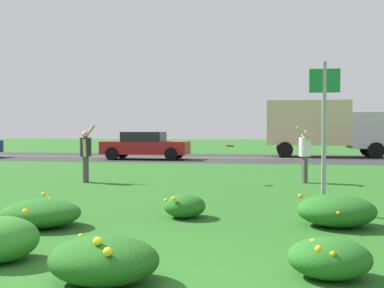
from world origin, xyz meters
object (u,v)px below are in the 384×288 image
at_px(car_red_center_left, 145,145).
at_px(box_truck_silver, 323,125).
at_px(frisbee_red, 230,146).
at_px(sign_post_near_path, 324,123).
at_px(person_thrower_dark_shirt, 86,152).
at_px(person_catcher_white_shirt, 305,152).

distance_m(car_red_center_left, box_truck_silver, 10.29).
bearing_deg(frisbee_red, box_truck_silver, 73.68).
bearing_deg(car_red_center_left, sign_post_near_path, -63.86).
height_order(sign_post_near_path, frisbee_red, sign_post_near_path).
distance_m(person_thrower_dark_shirt, car_red_center_left, 10.88).
height_order(person_thrower_dark_shirt, box_truck_silver, box_truck_silver).
bearing_deg(person_catcher_white_shirt, sign_post_near_path, -90.30).
distance_m(person_thrower_dark_shirt, box_truck_silver, 16.93).
bearing_deg(person_catcher_white_shirt, box_truck_silver, 81.59).
distance_m(sign_post_near_path, frisbee_red, 5.17).
distance_m(frisbee_red, car_red_center_left, 11.78).
relative_size(sign_post_near_path, box_truck_silver, 0.42).
bearing_deg(box_truck_silver, car_red_center_left, -158.20).
height_order(person_thrower_dark_shirt, car_red_center_left, person_thrower_dark_shirt).
xyz_separation_m(person_thrower_dark_shirt, person_catcher_white_shirt, (6.44, 0.92, 0.01)).
height_order(car_red_center_left, box_truck_silver, box_truck_silver).
xyz_separation_m(sign_post_near_path, person_catcher_white_shirt, (0.03, 5.26, -0.78)).
relative_size(person_catcher_white_shirt, box_truck_silver, 0.25).
distance_m(frisbee_red, box_truck_silver, 14.92).
bearing_deg(frisbee_red, sign_post_near_path, -65.43).
xyz_separation_m(person_thrower_dark_shirt, car_red_center_left, (-1.03, 10.83, -0.18)).
height_order(person_catcher_white_shirt, frisbee_red, person_catcher_white_shirt).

